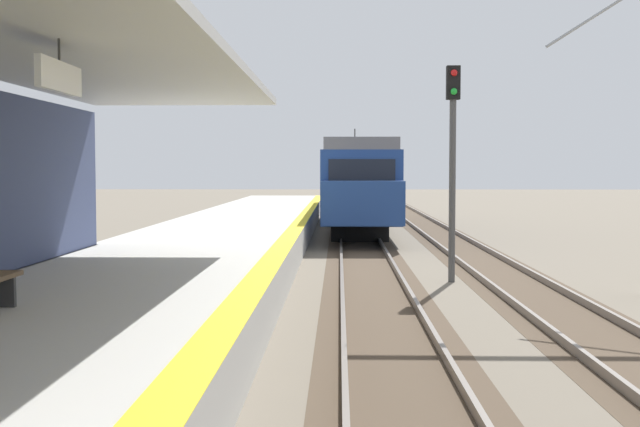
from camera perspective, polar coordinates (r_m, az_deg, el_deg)
station_platform at (r=17.03m, az=-10.92°, el=-4.63°), size 5.00×80.00×0.91m
track_pair_nearest_platform at (r=20.68m, az=3.54°, el=-4.34°), size 2.34×120.00×0.16m
track_pair_middle at (r=21.09m, az=12.84°, el=-4.27°), size 2.34×120.00×0.16m
approaching_train at (r=36.94m, az=2.58°, el=2.25°), size 2.93×19.60×4.76m
rail_signal_post at (r=19.85m, az=9.28°, el=4.42°), size 0.32×0.34×5.20m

